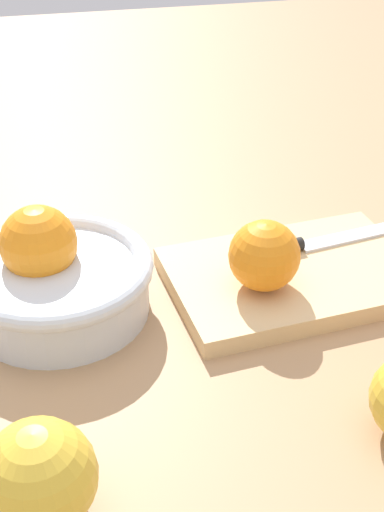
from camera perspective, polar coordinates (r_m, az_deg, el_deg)
ground_plane at (r=0.67m, az=2.80°, el=-5.81°), size 2.40×2.40×0.00m
bowl at (r=0.68m, az=-11.04°, el=-1.67°), size 0.18×0.18×0.10m
cutting_board at (r=0.73m, az=8.14°, el=-1.65°), size 0.26×0.19×0.02m
orange_on_board at (r=0.68m, az=5.87°, el=0.03°), size 0.07×0.07×0.07m
knife at (r=0.76m, az=9.56°, el=1.04°), size 0.16×0.04×0.01m
apple_front_left at (r=0.50m, az=-12.27°, el=-17.05°), size 0.08×0.08×0.08m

